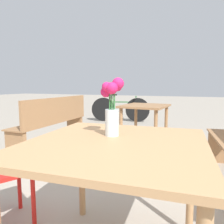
{
  "coord_description": "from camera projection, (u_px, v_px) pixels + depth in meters",
  "views": [
    {
      "loc": [
        0.42,
        -1.06,
        1.05
      ],
      "look_at": [
        -0.07,
        0.12,
        0.89
      ],
      "focal_mm": 35.0,
      "sensor_mm": 36.0,
      "label": 1
    }
  ],
  "objects": [
    {
      "name": "flower_vase",
      "position": [
        112.0,
        106.0,
        1.28
      ],
      "size": [
        0.14,
        0.14,
        0.34
      ],
      "color": "silver",
      "rests_on": "table_front"
    },
    {
      "name": "table_back",
      "position": [
        145.0,
        114.0,
        3.38
      ],
      "size": [
        0.71,
        0.79,
        0.74
      ],
      "color": "#9E7047",
      "rests_on": "ground_plane"
    },
    {
      "name": "bench_near",
      "position": [
        54.0,
        121.0,
        3.62
      ],
      "size": [
        0.4,
        1.67,
        0.85
      ],
      "color": "#9E7047",
      "rests_on": "ground_plane"
    },
    {
      "name": "bicycle",
      "position": [
        120.0,
        109.0,
        6.29
      ],
      "size": [
        1.63,
        0.56,
        0.79
      ],
      "color": "black",
      "rests_on": "ground_plane"
    },
    {
      "name": "table_front",
      "position": [
        116.0,
        158.0,
        1.18
      ],
      "size": [
        1.02,
        1.04,
        0.75
      ],
      "color": "tan",
      "rests_on": "ground_plane"
    }
  ]
}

